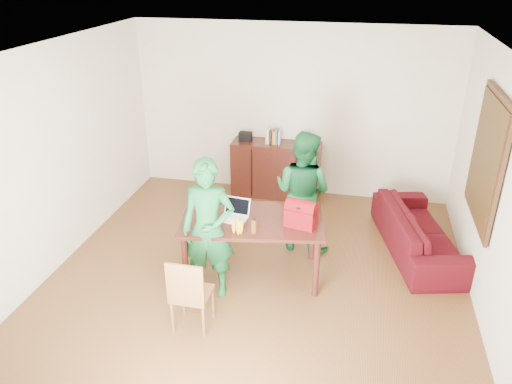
% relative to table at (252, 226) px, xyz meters
% --- Properties ---
extents(room, '(5.20, 5.70, 2.90)m').
position_rel_table_xyz_m(room, '(0.08, -0.09, 0.63)').
color(room, '#472C11').
rests_on(room, ground).
extents(table, '(1.78, 1.19, 0.77)m').
position_rel_table_xyz_m(table, '(0.00, 0.00, 0.00)').
color(table, black).
rests_on(table, ground).
extents(chair, '(0.39, 0.38, 0.86)m').
position_rel_table_xyz_m(chair, '(-0.41, -1.06, -0.43)').
color(chair, brown).
rests_on(chair, ground).
extents(person_near, '(0.64, 0.45, 1.65)m').
position_rel_table_xyz_m(person_near, '(-0.40, -0.44, 0.15)').
color(person_near, '#145B2A').
rests_on(person_near, ground).
extents(person_far, '(0.96, 0.86, 1.63)m').
position_rel_table_xyz_m(person_far, '(0.49, 0.78, 0.14)').
color(person_far, '#125327').
rests_on(person_far, ground).
extents(laptop, '(0.33, 0.25, 0.22)m').
position_rel_table_xyz_m(laptop, '(-0.21, -0.07, 0.14)').
color(laptop, white).
rests_on(laptop, table).
extents(bananas, '(0.18, 0.12, 0.07)m').
position_rel_table_xyz_m(bananas, '(-0.08, -0.36, 0.13)').
color(bananas, gold).
rests_on(bananas, table).
extents(bottle, '(0.07, 0.07, 0.19)m').
position_rel_table_xyz_m(bottle, '(0.09, -0.31, 0.19)').
color(bottle, '#513712').
rests_on(bottle, table).
extents(red_bag, '(0.38, 0.28, 0.25)m').
position_rel_table_xyz_m(red_bag, '(0.58, -0.05, 0.22)').
color(red_bag, maroon).
rests_on(red_bag, table).
extents(sofa, '(1.22, 2.08, 0.57)m').
position_rel_table_xyz_m(sofa, '(2.02, 1.02, -0.39)').
color(sofa, '#3B0714').
rests_on(sofa, ground).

